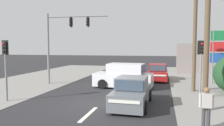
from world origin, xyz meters
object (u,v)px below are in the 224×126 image
Objects in this scene: utility_pole_foreground_right at (205,4)px; sedan_kerbside_parked at (132,93)px; utility_pole_midground_right at (193,17)px; suv_oncoming_mid at (124,76)px; sedan_oncoming_near at (157,73)px; pedestrian_at_kerb at (206,105)px; shopping_plaza_sign at (223,49)px; traffic_signal_mast at (62,36)px; pedestal_signal_left_kerb at (6,60)px; pedestal_signal_right_kerb at (201,59)px.

utility_pole_foreground_right is 2.27× the size of sedan_kerbside_parked.
utility_pole_midground_right reaches higher than suv_oncoming_mid.
pedestrian_at_kerb is (2.15, -12.48, 0.22)m from sedan_oncoming_near.
sedan_oncoming_near is (-5.53, 1.00, -2.28)m from shopping_plaza_sign.
sedan_kerbside_parked is at bearing -127.24° from shopping_plaza_sign.
utility_pole_midground_right is at bearing -63.32° from sedan_oncoming_near.
suv_oncoming_mid is at bearing -4.50° from traffic_signal_mast.
traffic_signal_mast is at bearing 175.67° from utility_pole_midground_right.
utility_pole_foreground_right is 11.16m from sedan_oncoming_near.
sedan_kerbside_parked is (-1.11, -9.73, 0.00)m from sedan_oncoming_near.
traffic_signal_mast is 9.32m from sedan_kerbside_parked.
suv_oncoming_mid is 5.26m from sedan_oncoming_near.
utility_pole_midground_right reaches higher than pedestal_signal_left_kerb.
sedan_oncoming_near is at bearing 169.75° from shopping_plaza_sign.
utility_pole_foreground_right reaches higher than pedestal_signal_right_kerb.
traffic_signal_mast is at bearing -166.36° from shopping_plaza_sign.
shopping_plaza_sign is (3.01, 4.02, -2.29)m from utility_pole_midground_right.
shopping_plaza_sign is 0.99× the size of suv_oncoming_mid.
utility_pole_midground_right is at bearing 26.53° from pedestal_signal_left_kerb.
pedestrian_at_kerb is (9.95, -8.25, -3.22)m from traffic_signal_mast.
utility_pole_midground_right is 1.64× the size of traffic_signal_mast.
pedestal_signal_right_kerb is 5.99m from suv_oncoming_mid.
sedan_kerbside_parked is at bearing -39.42° from traffic_signal_mast.
sedan_oncoming_near is at bearing 62.33° from suv_oncoming_mid.
sedan_kerbside_parked is at bearing -96.52° from sedan_oncoming_near.
utility_pole_midground_right is 10.41m from traffic_signal_mast.
utility_pole_foreground_right is 2.08× the size of suv_oncoming_mid.
utility_pole_foreground_right is at bearing -47.32° from suv_oncoming_mid.
pedestal_signal_left_kerb reaches higher than suv_oncoming_mid.
utility_pole_midground_right is 6.02× the size of pedestrian_at_kerb.
shopping_plaza_sign reaches higher than sedan_kerbside_parked.
pedestrian_at_kerb is at bearing -96.01° from utility_pole_foreground_right.
pedestal_signal_right_kerb reaches higher than pedestrian_at_kerb.
traffic_signal_mast is (-10.22, 5.69, -1.06)m from utility_pole_foreground_right.
sedan_oncoming_near is at bearing 110.79° from pedestal_signal_right_kerb.
utility_pole_midground_right is 7.24m from sedan_oncoming_near.
sedan_oncoming_near is at bearing 28.49° from traffic_signal_mast.
traffic_signal_mast is 3.68× the size of pedestrian_at_kerb.
utility_pole_midground_right is 2.13× the size of shopping_plaza_sign.
pedestal_signal_left_kerb is (-11.12, -3.23, 0.00)m from pedestal_signal_right_kerb.
pedestrian_at_kerb is (4.59, -7.83, 0.04)m from suv_oncoming_mid.
sedan_oncoming_near is at bearing 116.68° from utility_pole_midground_right.
suv_oncoming_mid is at bearing 153.60° from pedestal_signal_right_kerb.
traffic_signal_mast is 9.52m from sedan_oncoming_near.
pedestal_signal_left_kerb is 2.18× the size of pedestrian_at_kerb.
shopping_plaza_sign is 1.08× the size of sedan_kerbside_parked.
suv_oncoming_mid is at bearing 44.34° from pedestal_signal_left_kerb.
pedestal_signal_right_kerb reaches higher than sedan_kerbside_parked.
traffic_signal_mast is at bearing 84.71° from pedestal_signal_left_kerb.
pedestal_signal_left_kerb is 0.83× the size of sedan_kerbside_parked.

